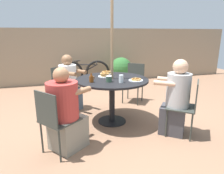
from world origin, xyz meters
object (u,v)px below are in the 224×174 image
at_px(patio_chair_east, 134,80).
at_px(diner_south, 69,85).
at_px(patio_table, 112,85).
at_px(patio_chair_west, 55,118).
at_px(diner_west, 65,114).
at_px(bicycle, 84,73).
at_px(patio_chair_south, 64,85).
at_px(coffee_cup, 109,79).
at_px(pancake_plate_c, 136,80).
at_px(potted_shrub, 121,69).
at_px(pancake_plate_b, 105,75).
at_px(diner_north, 176,101).
at_px(drinking_glass_a, 121,79).
at_px(pancake_plate_a, 106,73).
at_px(patio_chair_north, 187,104).
at_px(syrup_bottle, 91,79).

xyz_separation_m(patio_chair_east, diner_south, (-1.43, -0.12, 0.01)).
relative_size(patio_table, patio_chair_west, 1.43).
height_order(patio_chair_east, diner_west, diner_west).
xyz_separation_m(patio_chair_west, bicycle, (0.86, 3.45, -0.12)).
relative_size(patio_chair_south, bicycle, 0.56).
bearing_deg(coffee_cup, pancake_plate_c, -5.33).
distance_m(patio_chair_east, bicycle, 1.98).
bearing_deg(patio_table, diner_west, -141.65).
bearing_deg(patio_chair_east, potted_shrub, -57.64).
height_order(diner_south, diner_west, diner_west).
bearing_deg(pancake_plate_b, diner_north, -44.31).
bearing_deg(drinking_glass_a, pancake_plate_c, 11.24).
distance_m(diner_north, diner_west, 1.61).
distance_m(diner_north, diner_south, 2.06).
bearing_deg(diner_west, patio_chair_south, 139.77).
height_order(patio_chair_south, pancake_plate_a, patio_chair_south).
relative_size(patio_chair_south, potted_shrub, 1.04).
bearing_deg(diner_west, patio_table, 90.00).
relative_size(patio_table, drinking_glass_a, 10.12).
bearing_deg(patio_chair_north, diner_west, 125.44).
relative_size(patio_table, bicycle, 0.80).
bearing_deg(bicycle, diner_south, -100.01).
bearing_deg(pancake_plate_a, patio_chair_south, 147.88).
distance_m(diner_south, bicycle, 1.99).
height_order(patio_chair_east, syrup_bottle, syrup_bottle).
distance_m(drinking_glass_a, bicycle, 3.03).
relative_size(syrup_bottle, bicycle, 0.09).
distance_m(diner_south, potted_shrub, 2.34).
bearing_deg(patio_chair_west, patio_chair_east, 95.75).
relative_size(syrup_bottle, potted_shrub, 0.17).
xyz_separation_m(patio_chair_south, diner_west, (-0.05, -1.57, 0.00)).
bearing_deg(patio_chair_west, pancake_plate_a, 102.75).
distance_m(patio_chair_south, pancake_plate_a, 0.96).
bearing_deg(syrup_bottle, potted_shrub, 62.55).
xyz_separation_m(diner_north, patio_chair_east, (-0.02, 1.58, -0.04)).
bearing_deg(coffee_cup, syrup_bottle, 168.28).
distance_m(diner_south, coffee_cup, 1.18).
bearing_deg(patio_chair_south, diner_west, 49.00).
bearing_deg(potted_shrub, syrup_bottle, -117.45).
distance_m(diner_south, patio_chair_west, 1.58).
bearing_deg(syrup_bottle, patio_table, 20.69).
bearing_deg(bicycle, syrup_bottle, -89.03).
xyz_separation_m(pancake_plate_b, syrup_bottle, (-0.29, -0.34, 0.03)).
distance_m(diner_west, bicycle, 3.43).
xyz_separation_m(patio_chair_south, bicycle, (0.68, 1.77, -0.12)).
xyz_separation_m(patio_chair_west, diner_west, (0.13, 0.10, 0.00)).
xyz_separation_m(patio_chair_north, bicycle, (-1.01, 3.47, -0.12)).
relative_size(patio_chair_west, syrup_bottle, 6.09).
height_order(pancake_plate_b, pancake_plate_c, pancake_plate_b).
bearing_deg(pancake_plate_a, patio_chair_east, 32.04).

